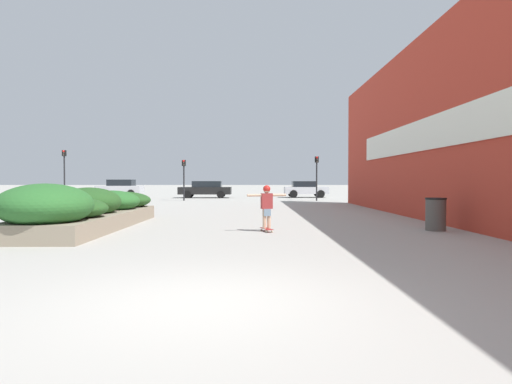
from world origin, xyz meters
name	(u,v)px	position (x,y,z in m)	size (l,w,h in m)	color
ground_plane	(200,302)	(0.00, 0.00, 0.00)	(300.00, 300.00, 0.00)	#A3A099
building_wall_right	(455,119)	(7.43, 9.57, 3.58)	(0.67, 31.28, 7.17)	#B23323
planter_box	(88,208)	(-4.54, 8.66, 0.65)	(2.37, 8.96, 1.45)	gray
skateboard	(267,229)	(1.07, 7.86, 0.07)	(0.39, 0.76, 0.09)	maroon
skateboarder	(267,202)	(1.07, 7.86, 0.87)	(1.18, 0.41, 1.29)	tan
trash_bin	(436,214)	(6.22, 8.09, 0.50)	(0.62, 0.62, 1.00)	#514C47
car_leftmost	(407,189)	(13.59, 32.40, 0.78)	(4.63, 1.88, 1.48)	navy
car_center_left	(206,189)	(-3.49, 34.41, 0.78)	(4.58, 1.95, 1.47)	black
car_center_right	(305,189)	(5.38, 35.08, 0.78)	(3.84, 2.07, 1.47)	#BCBCC1
car_rightmost	(120,188)	(-11.59, 36.38, 0.85)	(4.12, 1.96, 1.61)	#BCBCC1
traffic_light_left	(184,173)	(-4.57, 28.85, 2.13)	(0.28, 0.30, 3.08)	black
traffic_light_right	(317,170)	(5.47, 28.56, 2.28)	(0.28, 0.30, 3.33)	black
traffic_light_far_left	(64,167)	(-13.72, 29.14, 2.58)	(0.28, 0.30, 3.83)	black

